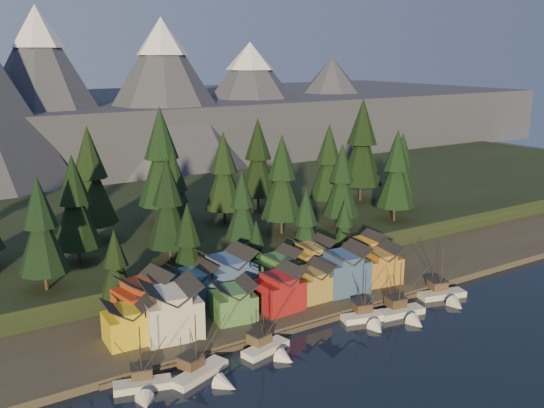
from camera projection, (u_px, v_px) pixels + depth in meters
ground at (350, 362)px, 106.34m from camera, size 500.00×500.00×0.00m
shore_strip at (238, 286)px, 138.79m from camera, size 400.00×50.00×1.50m
hillside at (154, 226)px, 179.03m from camera, size 420.00×100.00×6.00m
dock at (297, 325)px, 119.68m from camera, size 80.00×4.00×1.00m
mountain_ridge at (38, 114)px, 272.04m from camera, size 560.00×190.00×90.00m
boat_0 at (143, 379)px, 96.54m from camera, size 10.05×10.60×11.71m
boat_1 at (205, 367)px, 100.38m from camera, size 11.63×12.06×12.22m
boat_2 at (270, 341)px, 108.73m from camera, size 10.03×10.64×12.15m
boat_4 at (368, 312)px, 121.58m from camera, size 10.53×11.05×11.89m
boat_5 at (404, 306)px, 123.88m from camera, size 10.76×11.42×12.54m
boat_6 at (446, 289)px, 132.80m from camera, size 11.39×11.90×12.49m
house_front_0 at (127, 320)px, 109.58m from camera, size 8.45×8.04×8.02m
house_front_1 at (171, 307)px, 111.94m from camera, size 11.36×11.01×10.53m
house_front_2 at (233, 299)px, 119.33m from camera, size 9.10×9.15×7.75m
house_front_3 at (279, 288)px, 123.80m from camera, size 8.96×8.58×8.73m
house_front_4 at (311, 280)px, 129.38m from camera, size 7.55×8.13×7.64m
house_front_5 at (343, 268)px, 132.99m from camera, size 10.70×9.91×10.28m
house_front_6 at (379, 263)px, 138.65m from camera, size 9.95×9.56×8.70m
house_back_0 at (143, 298)px, 116.65m from camera, size 10.71×10.40×10.20m
house_back_1 at (193, 284)px, 125.28m from camera, size 8.51×8.60×8.96m
house_back_2 at (227, 273)px, 128.76m from camera, size 10.84×10.06×10.87m
house_back_3 at (278, 268)px, 135.54m from camera, size 8.77×7.88×8.62m
house_back_4 at (312, 257)px, 141.40m from camera, size 8.86×8.54×9.23m
house_back_5 at (364, 251)px, 146.36m from camera, size 8.24×8.34×8.86m
tree_hill_2 at (41, 229)px, 119.91m from camera, size 10.17×10.17×23.68m
tree_hill_3 at (75, 205)px, 134.73m from camera, size 10.85×10.85×25.27m
tree_hill_4 at (90, 179)px, 150.59m from camera, size 12.68×12.68×29.53m
tree_hill_5 at (168, 206)px, 136.13m from camera, size 10.47×10.47×24.38m
tree_hill_6 at (174, 192)px, 152.71m from camera, size 9.99×9.99×23.27m
tree_hill_7 at (242, 208)px, 144.54m from camera, size 8.52×8.52×19.85m
tree_hill_8 at (224, 174)px, 167.50m from camera, size 11.16×11.16×26.00m
tree_hill_9 at (282, 180)px, 157.75m from camera, size 11.39×11.39×26.54m
tree_hill_10 at (258, 160)px, 182.15m from camera, size 12.02×12.02×28.00m
tree_hill_11 at (342, 183)px, 162.46m from camera, size 10.12×10.12×23.58m
tree_hill_12 at (329, 164)px, 179.29m from camera, size 11.44×11.44×26.66m
tree_hill_13 at (396, 171)px, 169.91m from camera, size 11.27×11.27×26.24m
tree_hill_14 at (362, 145)px, 192.79m from camera, size 14.14×14.14×32.94m
tree_hill_15 at (162, 160)px, 167.42m from camera, size 14.04×14.04×32.72m
tree_hill_17 at (402, 167)px, 184.74m from camera, size 10.03×10.03×23.36m
tree_shore_0 at (116, 267)px, 121.60m from camera, size 7.48×7.48×17.42m
tree_shore_1 at (188, 245)px, 129.56m from camera, size 8.88×8.88×20.68m
tree_shore_2 at (256, 247)px, 139.33m from camera, size 6.12×6.12×14.27m
tree_shore_3 at (306, 225)px, 145.91m from camera, size 8.57×8.57×19.96m
tree_shore_4 at (344, 227)px, 152.78m from camera, size 6.73×6.73×15.68m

